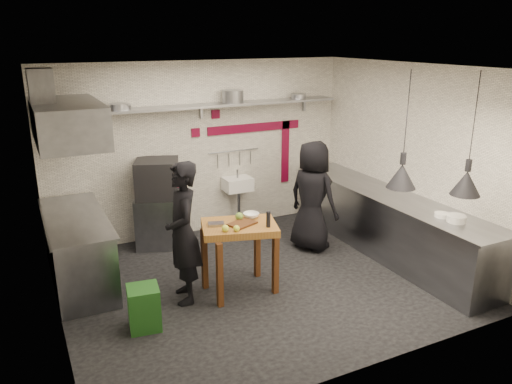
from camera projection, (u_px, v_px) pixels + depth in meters
name	position (u px, v px, depth m)	size (l,w,h in m)	color
floor	(259.00, 281.00, 6.72)	(5.00, 5.00, 0.00)	black
ceiling	(260.00, 68.00, 5.88)	(5.00, 5.00, 0.00)	beige
wall_back	(202.00, 149.00, 8.09)	(5.00, 0.04, 2.80)	silver
wall_front	(364.00, 240.00, 4.50)	(5.00, 0.04, 2.80)	silver
wall_left	(47.00, 211.00, 5.24)	(0.04, 4.20, 2.80)	silver
wall_right	(411.00, 160.00, 7.35)	(0.04, 4.20, 2.80)	silver
red_band_horiz	(255.00, 127.00, 8.39)	(1.70, 0.02, 0.14)	maroon
red_band_vert	(285.00, 152.00, 8.79)	(0.14, 0.02, 1.10)	maroon
red_tile_a	(216.00, 114.00, 8.02)	(0.14, 0.02, 0.14)	maroon
red_tile_b	(196.00, 133.00, 7.95)	(0.14, 0.02, 0.14)	maroon
back_shelf	(204.00, 106.00, 7.72)	(4.60, 0.34, 0.04)	slate
shelf_bracket_left	(75.00, 120.00, 7.08)	(0.04, 0.06, 0.24)	slate
shelf_bracket_mid	(201.00, 111.00, 7.88)	(0.04, 0.06, 0.24)	slate
shelf_bracket_right	(304.00, 104.00, 8.68)	(0.04, 0.06, 0.24)	slate
pan_far_left	(119.00, 107.00, 7.16)	(0.27, 0.27, 0.09)	slate
pan_mid_left	(123.00, 107.00, 7.18)	(0.24, 0.24, 0.07)	slate
stock_pot	(233.00, 96.00, 7.89)	(0.34, 0.34, 0.20)	slate
pan_right	(299.00, 96.00, 8.42)	(0.26, 0.26, 0.08)	slate
oven_stand	(160.00, 221.00, 7.78)	(0.69, 0.63, 0.80)	slate
combi_oven	(157.00, 179.00, 7.55)	(0.63, 0.59, 0.58)	black
oven_door	(162.00, 183.00, 7.31)	(0.48, 0.03, 0.46)	maroon
oven_glass	(162.00, 183.00, 7.32)	(0.40, 0.02, 0.34)	black
hand_sink	(238.00, 184.00, 8.36)	(0.46, 0.34, 0.22)	white
sink_tap	(237.00, 174.00, 8.30)	(0.03, 0.03, 0.14)	slate
sink_drain	(239.00, 209.00, 8.46)	(0.06, 0.06, 0.66)	slate
utensil_rail	(234.00, 151.00, 8.32)	(0.02, 0.02, 0.90)	slate
counter_right	(387.00, 224.00, 7.49)	(0.70, 3.80, 0.90)	slate
counter_right_top	(390.00, 195.00, 7.35)	(0.76, 3.90, 0.03)	slate
plate_stack	(456.00, 219.00, 6.23)	(0.23, 0.23, 0.09)	white
small_bowl_right	(442.00, 215.00, 6.42)	(0.19, 0.19, 0.05)	white
counter_left	(78.00, 251.00, 6.58)	(0.70, 1.90, 0.90)	slate
counter_left_top	(74.00, 218.00, 6.44)	(0.76, 2.00, 0.03)	slate
extractor_hood	(68.00, 122.00, 6.09)	(0.78, 1.60, 0.50)	slate
hood_duct	(41.00, 90.00, 5.86)	(0.28, 0.28, 0.50)	slate
green_bin	(144.00, 308.00, 5.58)	(0.34, 0.34, 0.50)	#1E551A
prep_table	(240.00, 258.00, 6.35)	(0.92, 0.64, 0.92)	olive
cutting_board	(242.00, 224.00, 6.18)	(0.33, 0.23, 0.03)	#4A2711
pepper_mill	(268.00, 219.00, 6.08)	(0.05, 0.05, 0.20)	black
lemon_a	(225.00, 228.00, 5.96)	(0.09, 0.09, 0.09)	#CDD832
lemon_b	(236.00, 228.00, 5.96)	(0.08, 0.08, 0.08)	#CDD832
veg_ball	(239.00, 216.00, 6.32)	(0.10, 0.10, 0.10)	olive
steel_tray	(216.00, 224.00, 6.16)	(0.20, 0.13, 0.03)	slate
bowl	(251.00, 215.00, 6.41)	(0.20, 0.20, 0.06)	white
heat_lamp_near	(406.00, 131.00, 5.83)	(0.35, 0.35, 1.40)	black
heat_lamp_far	(472.00, 135.00, 5.67)	(0.35, 0.35, 1.44)	black
chef_left	(183.00, 233.00, 6.01)	(0.65, 0.42, 1.77)	black
chef_right	(312.00, 196.00, 7.52)	(0.83, 0.54, 1.69)	black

